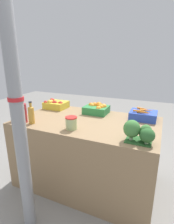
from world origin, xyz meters
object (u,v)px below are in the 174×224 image
at_px(juice_bottle_cloudy, 16,112).
at_px(apple_crate, 55,104).
at_px(carrot_crate, 143,115).
at_px(juice_bottle_ruby, 23,112).
at_px(orange_crate, 97,108).
at_px(broccoli_pile, 140,132).
at_px(support_pole, 17,112).
at_px(pickle_jar, 71,123).
at_px(juice_bottle_amber, 31,114).

bearing_deg(juice_bottle_cloudy, apple_crate, 80.57).
relative_size(carrot_crate, juice_bottle_ruby, 1.06).
bearing_deg(orange_crate, broccoli_pile, -45.48).
relative_size(support_pole, orange_crate, 7.35).
relative_size(apple_crate, pickle_jar, 2.33).
height_order(apple_crate, broccoli_pile, broccoli_pile).
relative_size(apple_crate, juice_bottle_ruby, 1.06).
height_order(carrot_crate, pickle_jar, carrot_crate).
relative_size(support_pole, juice_bottle_ruby, 7.82).
height_order(apple_crate, pickle_jar, apple_crate).
bearing_deg(support_pole, juice_bottle_ruby, 130.39).
bearing_deg(juice_bottle_amber, support_pole, -58.94).
bearing_deg(orange_crate, pickle_jar, -93.93).
bearing_deg(broccoli_pile, support_pole, -152.78).
relative_size(carrot_crate, juice_bottle_cloudy, 1.13).
bearing_deg(juice_bottle_ruby, support_pole, -49.61).
height_order(juice_bottle_cloudy, juice_bottle_amber, juice_bottle_cloudy).
bearing_deg(pickle_jar, juice_bottle_ruby, -176.16).
xyz_separation_m(orange_crate, broccoli_pile, (0.63, -0.64, 0.03)).
xyz_separation_m(carrot_crate, pickle_jar, (-0.63, -0.61, 0.01)).
bearing_deg(apple_crate, orange_crate, 1.87).
bearing_deg(support_pole, juice_bottle_cloudy, 137.98).
bearing_deg(juice_bottle_amber, pickle_jar, 4.71).
bearing_deg(support_pole, orange_crate, 76.98).
bearing_deg(juice_bottle_cloudy, juice_bottle_ruby, -0.00).
distance_m(carrot_crate, pickle_jar, 0.88).
relative_size(broccoli_pile, juice_bottle_cloudy, 1.00).
xyz_separation_m(orange_crate, juice_bottle_cloudy, (-0.74, -0.66, 0.05)).
xyz_separation_m(apple_crate, broccoli_pile, (1.26, -0.62, 0.03)).
bearing_deg(pickle_jar, apple_crate, 134.77).
xyz_separation_m(carrot_crate, broccoli_pile, (0.04, -0.63, 0.04)).
height_order(orange_crate, juice_bottle_amber, juice_bottle_amber).
distance_m(broccoli_pile, juice_bottle_ruby, 1.26).
bearing_deg(pickle_jar, broccoli_pile, -1.99).
distance_m(orange_crate, juice_bottle_amber, 0.84).
bearing_deg(apple_crate, broccoli_pile, -26.12).
bearing_deg(broccoli_pile, juice_bottle_cloudy, -179.34).
bearing_deg(juice_bottle_amber, broccoli_pile, 0.79).
xyz_separation_m(support_pole, juice_bottle_amber, (-0.26, 0.44, -0.18)).
relative_size(orange_crate, broccoli_pile, 1.13).
bearing_deg(carrot_crate, juice_bottle_amber, -149.74).
xyz_separation_m(broccoli_pile, juice_bottle_cloudy, (-1.37, -0.02, 0.02)).
distance_m(support_pole, apple_crate, 1.16).
relative_size(support_pole, juice_bottle_amber, 8.83).
xyz_separation_m(juice_bottle_ruby, pickle_jar, (0.58, 0.04, -0.06)).
distance_m(juice_bottle_cloudy, pickle_jar, 0.70).
distance_m(support_pole, broccoli_pile, 1.01).
distance_m(carrot_crate, juice_bottle_ruby, 1.38).
relative_size(support_pole, juice_bottle_cloudy, 8.31).
distance_m(orange_crate, juice_bottle_cloudy, 0.99).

